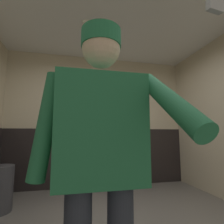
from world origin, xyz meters
TOP-DOWN VIEW (x-y plane):
  - wall_back at (0.00, 1.93)m, footprint 4.29×0.12m
  - wainscot_band_back at (0.00, 1.86)m, footprint 3.69×0.03m
  - downlight_far at (-0.38, 0.66)m, footprint 0.14×0.14m
  - urinal_left at (-0.48, 1.71)m, footprint 0.40×0.34m
  - urinal_middle at (0.27, 1.71)m, footprint 0.40×0.34m
  - privacy_divider_panel at (-0.10, 1.64)m, footprint 0.04×0.40m
  - person at (-0.40, -0.84)m, footprint 0.69×0.60m

SIDE VIEW (x-z plane):
  - wainscot_band_back at x=0.00m, z-range 0.00..1.15m
  - urinal_left at x=-0.48m, z-range 0.16..1.40m
  - urinal_middle at x=0.27m, z-range 0.16..1.40m
  - privacy_divider_panel at x=-0.10m, z-range 0.50..1.40m
  - person at x=-0.40m, z-range 0.15..1.80m
  - wall_back at x=0.00m, z-range 0.00..2.69m
  - downlight_far at x=-0.38m, z-range 2.66..2.69m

